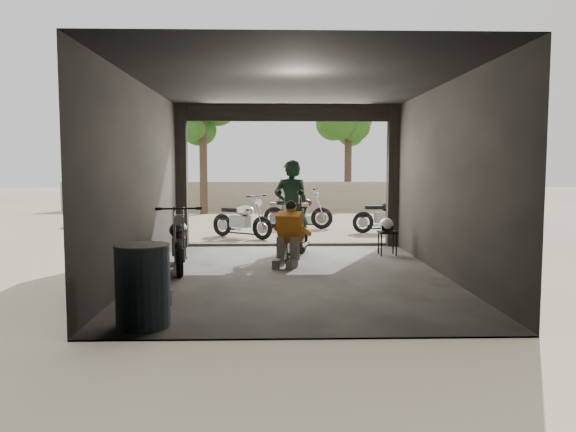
{
  "coord_description": "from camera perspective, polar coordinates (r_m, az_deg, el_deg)",
  "views": [
    {
      "loc": [
        -0.36,
        -9.28,
        1.83
      ],
      "look_at": [
        -0.08,
        0.6,
        0.95
      ],
      "focal_mm": 35.0,
      "sensor_mm": 36.0,
      "label": 1
    }
  ],
  "objects": [
    {
      "name": "outside_bike_a",
      "position": [
        14.36,
        -4.74,
        -0.02
      ],
      "size": [
        1.74,
        1.54,
        1.12
      ],
      "primitive_type": null,
      "rotation": [
        0.0,
        0.0,
        0.94
      ],
      "color": "black",
      "rests_on": "ground"
    },
    {
      "name": "sign_post",
      "position": [
        13.12,
        11.82,
        4.45
      ],
      "size": [
        0.84,
        0.08,
        2.52
      ],
      "rotation": [
        0.0,
        0.0,
        -0.17
      ],
      "color": "black",
      "rests_on": "ground"
    },
    {
      "name": "outside_bike_c",
      "position": [
        15.69,
        9.95,
        0.34
      ],
      "size": [
        1.73,
        0.87,
        1.12
      ],
      "primitive_type": null,
      "rotation": [
        0.0,
        0.0,
        1.69
      ],
      "color": "black",
      "rests_on": "ground"
    },
    {
      "name": "ground",
      "position": [
        9.46,
        0.56,
        -6.09
      ],
      "size": [
        80.0,
        80.0,
        0.0
      ],
      "primitive_type": "plane",
      "color": "#7A6D56",
      "rests_on": "ground"
    },
    {
      "name": "garage",
      "position": [
        9.85,
        0.45,
        1.85
      ],
      "size": [
        7.0,
        7.13,
        3.2
      ],
      "color": "#2D2B28",
      "rests_on": "ground"
    },
    {
      "name": "rider",
      "position": [
        11.64,
        0.33,
        0.89
      ],
      "size": [
        0.73,
        0.49,
        1.97
      ],
      "primitive_type": "imported",
      "rotation": [
        0.0,
        0.0,
        3.11
      ],
      "color": "black",
      "rests_on": "ground"
    },
    {
      "name": "stool",
      "position": [
        11.64,
        10.07,
        -1.9
      ],
      "size": [
        0.37,
        0.37,
        0.51
      ],
      "rotation": [
        0.0,
        0.0,
        0.3
      ],
      "color": "black",
      "rests_on": "ground"
    },
    {
      "name": "oil_drum",
      "position": [
        6.59,
        -14.53,
        -6.99
      ],
      "size": [
        0.78,
        0.78,
        0.95
      ],
      "primitive_type": "cylinder",
      "rotation": [
        0.0,
        0.0,
        -0.36
      ],
      "color": "#3C4E66",
      "rests_on": "ground"
    },
    {
      "name": "main_bike",
      "position": [
        11.32,
        0.77,
        -1.33
      ],
      "size": [
        1.14,
        1.84,
        1.14
      ],
      "primitive_type": null,
      "rotation": [
        0.0,
        0.0,
        -0.28
      ],
      "color": "beige",
      "rests_on": "ground"
    },
    {
      "name": "mechanic",
      "position": [
        10.19,
        0.02,
        -1.97
      ],
      "size": [
        0.81,
        0.95,
        1.16
      ],
      "primitive_type": null,
      "rotation": [
        0.0,
        0.0,
        -0.31
      ],
      "color": "#AB5F16",
      "rests_on": "ground"
    },
    {
      "name": "tree_right",
      "position": [
        23.56,
        6.15,
        9.24
      ],
      "size": [
        2.2,
        2.2,
        5.0
      ],
      "color": "#382B1E",
      "rests_on": "ground"
    },
    {
      "name": "tree_left",
      "position": [
        22.04,
        -8.66,
        10.61
      ],
      "size": [
        2.2,
        2.2,
        5.6
      ],
      "color": "#382B1E",
      "rests_on": "ground"
    },
    {
      "name": "boundary_wall",
      "position": [
        23.31,
        -0.75,
        2.03
      ],
      "size": [
        18.0,
        0.3,
        1.2
      ],
      "primitive_type": "cube",
      "color": "gray",
      "rests_on": "ground"
    },
    {
      "name": "left_bike",
      "position": [
        10.04,
        -11.05,
        -2.2
      ],
      "size": [
        0.99,
        1.8,
        1.15
      ],
      "primitive_type": null,
      "rotation": [
        0.0,
        0.0,
        0.18
      ],
      "color": "black",
      "rests_on": "ground"
    },
    {
      "name": "helmet",
      "position": [
        11.65,
        9.96,
        -0.85
      ],
      "size": [
        0.32,
        0.34,
        0.27
      ],
      "primitive_type": "ellipsoid",
      "rotation": [
        0.0,
        0.0,
        0.14
      ],
      "color": "silver",
      "rests_on": "stool"
    },
    {
      "name": "outside_bike_b",
      "position": [
        16.49,
        1.01,
        0.79
      ],
      "size": [
        1.88,
        1.05,
        1.2
      ],
      "primitive_type": null,
      "rotation": [
        0.0,
        0.0,
        1.39
      ],
      "color": "#3A0D13",
      "rests_on": "ground"
    }
  ]
}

